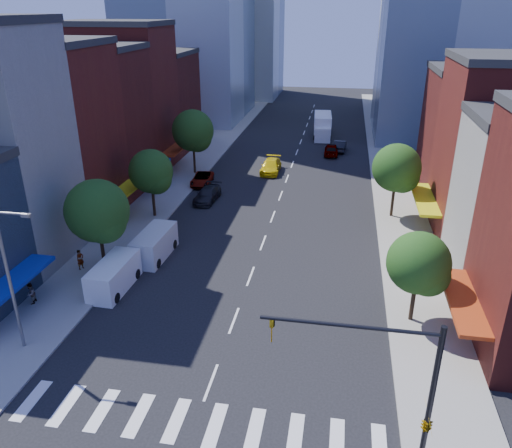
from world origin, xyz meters
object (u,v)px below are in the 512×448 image
(parked_car_rear, at_px, (207,194))
(pedestrian_far, at_px, (31,294))
(taxi, at_px, (271,166))
(traffic_car_oncoming, at_px, (340,146))
(box_truck, at_px, (322,127))
(parked_car_second, at_px, (150,240))
(cargo_van_near, at_px, (113,277))
(traffic_car_far, at_px, (331,149))
(cargo_van_far, at_px, (154,245))
(pedestrian_near, at_px, (80,260))
(parked_car_front, at_px, (120,272))
(parked_car_third, at_px, (202,179))

(parked_car_rear, distance_m, pedestrian_far, 22.76)
(taxi, distance_m, traffic_car_oncoming, 14.17)
(box_truck, xyz_separation_m, pedestrian_far, (-17.25, -52.25, -0.73))
(parked_car_second, distance_m, cargo_van_near, 7.20)
(traffic_car_far, height_order, box_truck, box_truck)
(cargo_van_far, distance_m, traffic_car_oncoming, 38.69)
(pedestrian_near, distance_m, pedestrian_far, 5.28)
(taxi, bearing_deg, pedestrian_near, -112.00)
(parked_car_front, height_order, box_truck, box_truck)
(parked_car_rear, distance_m, cargo_van_far, 13.44)
(taxi, bearing_deg, box_truck, 74.49)
(cargo_van_near, xyz_separation_m, cargo_van_far, (1.10, 5.40, 0.03))
(taxi, distance_m, traffic_car_far, 11.66)
(cargo_van_near, distance_m, traffic_car_oncoming, 44.12)
(parked_car_second, distance_m, box_truck, 43.95)
(parked_car_third, distance_m, box_truck, 28.39)
(parked_car_front, xyz_separation_m, cargo_van_near, (-0.00, -1.15, 0.30))
(traffic_car_far, height_order, pedestrian_far, pedestrian_far)
(parked_car_rear, bearing_deg, box_truck, 74.52)
(parked_car_third, relative_size, traffic_car_far, 1.00)
(traffic_car_oncoming, relative_size, box_truck, 0.53)
(parked_car_front, relative_size, box_truck, 0.53)
(cargo_van_far, height_order, pedestrian_near, cargo_van_far)
(traffic_car_oncoming, xyz_separation_m, traffic_car_far, (-1.10, -2.31, 0.04))
(cargo_van_far, distance_m, pedestrian_far, 10.17)
(pedestrian_far, bearing_deg, cargo_van_far, 137.74)
(parked_car_second, xyz_separation_m, cargo_van_far, (1.09, -1.79, 0.46))
(cargo_van_far, height_order, traffic_car_oncoming, cargo_van_far)
(pedestrian_far, bearing_deg, taxi, 152.63)
(parked_car_third, distance_m, taxi, 9.35)
(cargo_van_near, distance_m, traffic_car_far, 41.57)
(cargo_van_far, bearing_deg, box_truck, 77.83)
(parked_car_rear, height_order, box_truck, box_truck)
(cargo_van_far, relative_size, pedestrian_near, 3.31)
(traffic_car_far, bearing_deg, pedestrian_near, 63.26)
(traffic_car_oncoming, distance_m, traffic_car_far, 2.55)
(parked_car_third, bearing_deg, pedestrian_near, -104.60)
(parked_car_second, xyz_separation_m, box_truck, (12.52, 42.12, 1.00))
(box_truck, bearing_deg, pedestrian_near, -112.63)
(pedestrian_near, height_order, pedestrian_far, pedestrian_near)
(taxi, relative_size, traffic_car_oncoming, 1.18)
(box_truck, bearing_deg, parked_car_front, -108.09)
(parked_car_front, xyz_separation_m, parked_car_second, (0.00, 6.04, -0.14))
(cargo_van_far, distance_m, box_truck, 45.38)
(parked_car_rear, relative_size, taxi, 0.91)
(parked_car_front, xyz_separation_m, traffic_car_oncoming, (15.45, 40.17, -0.02))
(parked_car_second, distance_m, parked_car_third, 16.66)
(parked_car_rear, distance_m, taxi, 12.16)
(parked_car_rear, bearing_deg, cargo_van_near, -92.53)
(parked_car_third, distance_m, cargo_van_far, 18.48)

